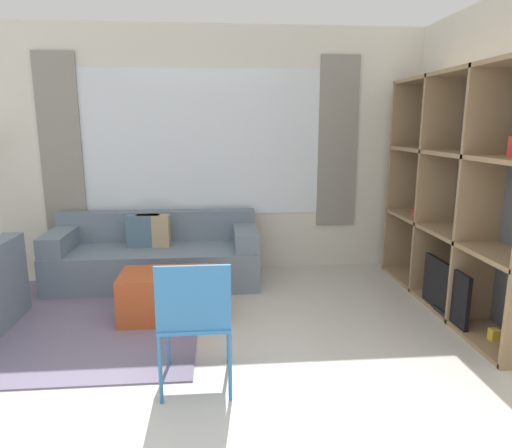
# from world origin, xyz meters

# --- Properties ---
(wall_back) EXTENTS (6.12, 0.11, 2.70)m
(wall_back) POSITION_xyz_m (0.00, 3.38, 1.36)
(wall_back) COLOR silver
(wall_back) RESTS_ON ground_plane
(wall_right) EXTENTS (0.07, 4.55, 2.70)m
(wall_right) POSITION_xyz_m (2.50, 1.68, 1.35)
(wall_right) COLOR silver
(wall_right) RESTS_ON ground_plane
(area_rug) EXTENTS (2.03, 2.11, 0.01)m
(area_rug) POSITION_xyz_m (-1.05, 1.96, 0.01)
(area_rug) COLOR slate
(area_rug) RESTS_ON ground_plane
(shelving_unit) EXTENTS (0.40, 2.28, 2.11)m
(shelving_unit) POSITION_xyz_m (2.30, 2.00, 1.02)
(shelving_unit) COLOR #515660
(shelving_unit) RESTS_ON ground_plane
(couch_main) EXTENTS (2.14, 0.83, 0.73)m
(couch_main) POSITION_xyz_m (-0.51, 2.92, 0.28)
(couch_main) COLOR slate
(couch_main) RESTS_ON ground_plane
(ottoman) EXTENTS (0.83, 0.49, 0.41)m
(ottoman) POSITION_xyz_m (-0.27, 1.95, 0.21)
(ottoman) COLOR #B74C23
(ottoman) RESTS_ON ground_plane
(folding_chair) EXTENTS (0.44, 0.46, 0.86)m
(folding_chair) POSITION_xyz_m (0.00, 0.82, 0.52)
(folding_chair) COLOR #3375B7
(folding_chair) RESTS_ON ground_plane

